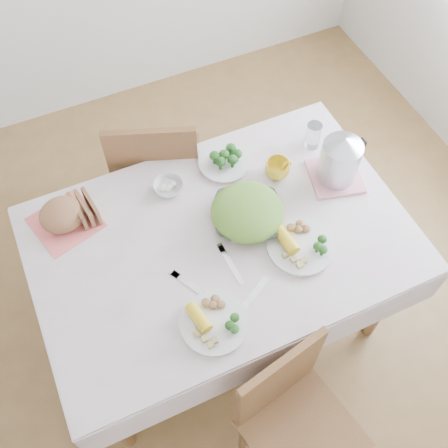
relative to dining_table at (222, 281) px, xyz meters
name	(u,v)px	position (x,y,z in m)	size (l,w,h in m)	color
floor	(222,313)	(0.00, 0.00, -0.38)	(3.60, 3.60, 0.00)	olive
dining_table	(222,281)	(0.00, 0.00, 0.00)	(1.40, 0.90, 0.75)	brown
tablecloth	(222,238)	(0.00, 0.00, 0.38)	(1.50, 1.00, 0.01)	silver
chair_near	(304,431)	(0.00, -0.75, 0.09)	(0.39, 0.39, 0.87)	brown
chair_far	(159,167)	(-0.04, 0.68, 0.09)	(0.42, 0.42, 0.94)	brown
salad_bowl	(247,216)	(0.13, 0.03, 0.42)	(0.28, 0.28, 0.07)	white
dinner_plate_left	(214,323)	(-0.18, -0.32, 0.40)	(0.25, 0.25, 0.02)	white
dinner_plate_right	(300,246)	(0.26, -0.17, 0.40)	(0.27, 0.27, 0.02)	white
broccoli_plate	(224,163)	(0.17, 0.34, 0.40)	(0.23, 0.23, 0.02)	beige
napkin	(66,222)	(-0.55, 0.33, 0.39)	(0.25, 0.25, 0.00)	#F86A65
bread_loaf	(62,215)	(-0.55, 0.33, 0.45)	(0.18, 0.17, 0.11)	brown
fruit_bowl	(168,187)	(-0.11, 0.31, 0.41)	(0.13, 0.13, 0.04)	white
yellow_mug	(277,169)	(0.35, 0.19, 0.43)	(0.11, 0.11, 0.08)	yellow
glass_tumbler	(313,135)	(0.57, 0.28, 0.45)	(0.07, 0.07, 0.13)	white
pink_tray	(335,176)	(0.57, 0.07, 0.40)	(0.21, 0.21, 0.02)	pink
electric_kettle	(340,159)	(0.57, 0.07, 0.51)	(0.17, 0.17, 0.23)	#B2B5BA
fork_left	(193,287)	(-0.19, -0.15, 0.39)	(0.02, 0.20, 0.00)	silver
fork_right	(231,265)	(-0.02, -0.13, 0.39)	(0.02, 0.19, 0.00)	silver
knife	(251,299)	(-0.01, -0.29, 0.39)	(0.03, 0.22, 0.00)	silver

